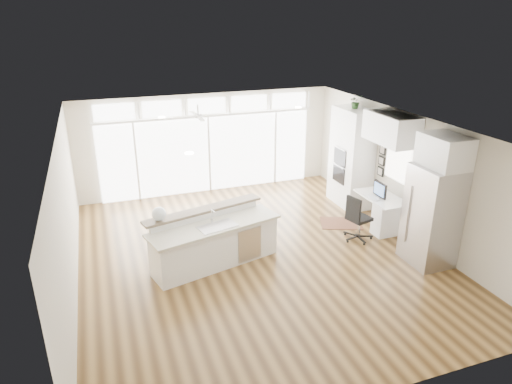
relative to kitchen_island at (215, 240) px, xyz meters
name	(u,v)px	position (x,y,z in m)	size (l,w,h in m)	color
floor	(258,256)	(0.90, 0.04, -0.53)	(7.00, 8.00, 0.02)	#493016
ceiling	(258,127)	(0.90, 0.04, 2.18)	(7.00, 8.00, 0.02)	silver
wall_back	(208,143)	(0.90, 4.04, 0.83)	(7.00, 0.04, 2.70)	beige
wall_front	(372,313)	(0.90, -3.96, 0.83)	(7.00, 0.04, 2.70)	beige
wall_left	(66,220)	(-2.60, 0.04, 0.83)	(0.04, 8.00, 2.70)	beige
wall_right	(407,175)	(4.40, 0.04, 0.83)	(0.04, 8.00, 2.70)	beige
glass_wall	(209,154)	(0.90, 3.98, 0.53)	(5.80, 0.06, 2.08)	white
transom_row	(207,106)	(0.90, 3.98, 1.86)	(5.90, 0.06, 0.40)	white
desk_window	(398,162)	(4.36, 0.34, 1.03)	(0.04, 0.85, 0.85)	white
ceiling_fan	(198,112)	(0.40, 2.84, 1.96)	(1.16, 1.16, 0.32)	silver
recessed_lights	(254,126)	(0.90, 0.24, 2.16)	(3.40, 3.00, 0.02)	white
oven_cabinet	(351,158)	(4.07, 1.84, 0.73)	(0.64, 1.20, 2.50)	white
desk_nook	(381,212)	(4.03, 0.34, -0.14)	(0.72, 1.30, 0.76)	white
upper_cabinets	(391,128)	(4.07, 0.34, 1.83)	(0.64, 1.30, 0.64)	white
refrigerator	(432,216)	(4.01, -1.31, 0.48)	(0.76, 0.90, 2.00)	silver
fridge_cabinet	(444,151)	(4.07, -1.31, 1.78)	(0.64, 0.90, 0.60)	white
framed_photos	(382,161)	(4.36, 0.96, 0.88)	(0.06, 0.22, 0.80)	black
kitchen_island	(215,240)	(0.00, 0.00, 0.00)	(2.64, 0.99, 1.05)	white
rug	(341,223)	(3.29, 0.80, -0.52)	(0.95, 0.69, 0.01)	#3B1D13
office_chair	(359,218)	(3.23, -0.03, -0.01)	(0.53, 0.49, 1.03)	black
fishbowl	(159,214)	(-1.02, 0.15, 0.66)	(0.27, 0.27, 0.27)	silver
monitor	(380,189)	(3.95, 0.34, 0.43)	(0.08, 0.46, 0.38)	black
keyboard	(373,198)	(3.78, 0.34, 0.24)	(0.13, 0.35, 0.02)	silver
potted_plant	(356,103)	(4.07, 1.84, 2.11)	(0.30, 0.33, 0.26)	#2A4E21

